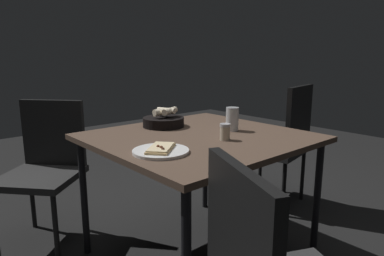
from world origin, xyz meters
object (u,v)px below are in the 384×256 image
pepper_shaker (225,133)px  chair_spare (284,139)px  dining_table (199,145)px  bread_basket (164,121)px  pizza_plate (161,150)px  beer_glass (232,120)px  chair_near (46,162)px

pepper_shaker → chair_spare: bearing=-164.0°
dining_table → bread_basket: bread_basket is taller
pizza_plate → beer_glass: size_ratio=1.88×
pepper_shaker → chair_spare: size_ratio=0.09×
pepper_shaker → chair_spare: (-0.95, -0.27, -0.24)m
pizza_plate → bread_basket: bearing=-128.1°
bread_basket → pepper_shaker: bearing=93.8°
dining_table → chair_spare: size_ratio=1.15×
chair_spare → chair_near: bearing=-23.9°
pizza_plate → chair_near: 0.99m
dining_table → beer_glass: beer_glass is taller
dining_table → chair_near: size_ratio=1.23×
bread_basket → chair_spare: chair_spare is taller
bread_basket → dining_table: bearing=91.1°
beer_glass → chair_near: size_ratio=0.16×
dining_table → pepper_shaker: size_ratio=12.60×
chair_spare → bread_basket: bearing=-12.5°
pizza_plate → chair_near: (0.21, -0.94, -0.23)m
bread_basket → pizza_plate: bearing=51.9°
pepper_shaker → chair_near: size_ratio=0.10×
pepper_shaker → beer_glass: bearing=-146.6°
dining_table → bread_basket: (0.01, -0.32, 0.10)m
beer_glass → pepper_shaker: size_ratio=1.59×
bread_basket → chair_near: 0.79m
pizza_plate → chair_spare: bearing=-169.7°
dining_table → chair_spare: (-0.98, -0.10, -0.14)m
bread_basket → beer_glass: (-0.23, 0.36, 0.03)m
pizza_plate → bread_basket: (-0.36, -0.46, 0.03)m
dining_table → beer_glass: size_ratio=7.94×
pepper_shaker → chair_spare: 1.02m
dining_table → pizza_plate: 0.40m
pepper_shaker → chair_near: bearing=-57.7°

